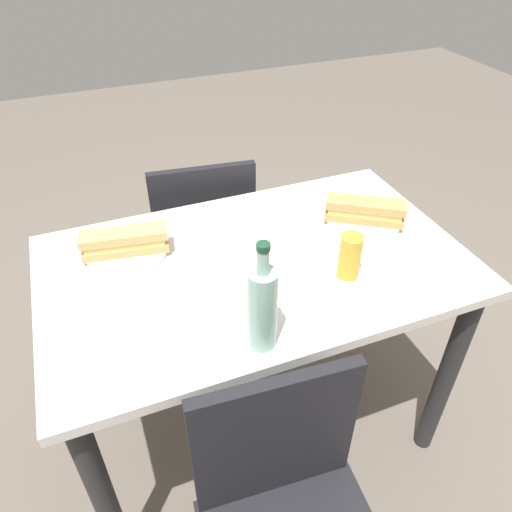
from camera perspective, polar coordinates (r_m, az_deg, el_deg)
name	(u,v)px	position (r m, az deg, el deg)	size (l,w,h in m)	color
ground_plane	(256,420)	(1.96, 0.00, -18.69)	(8.00, 8.00, 0.00)	#6B6056
dining_table	(256,295)	(1.46, 0.00, -4.59)	(1.20, 0.73, 0.78)	silver
chair_far	(203,238)	(1.98, -6.20, 2.15)	(0.45, 0.45, 0.85)	black
plate_near	(127,253)	(1.45, -14.88, 0.37)	(0.23, 0.23, 0.01)	silver
baguette_sandwich_near	(125,241)	(1.43, -15.14, 1.69)	(0.25, 0.11, 0.07)	tan
knife_near	(122,240)	(1.49, -15.39, 1.79)	(0.18, 0.02, 0.01)	silver
plate_far	(363,222)	(1.57, 12.44, 3.96)	(0.23, 0.23, 0.01)	white
baguette_sandwich_far	(365,210)	(1.55, 12.64, 5.23)	(0.24, 0.19, 0.07)	tan
knife_far	(361,210)	(1.60, 12.16, 5.26)	(0.18, 0.06, 0.01)	silver
water_bottle	(263,307)	(1.08, 0.78, -6.02)	(0.07, 0.07, 0.29)	#99C6B7
beer_glass	(350,256)	(1.32, 10.95, -0.04)	(0.06, 0.06, 0.13)	gold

